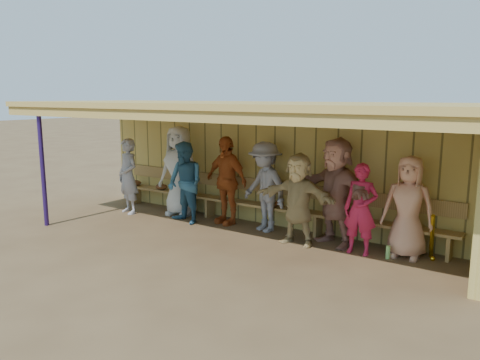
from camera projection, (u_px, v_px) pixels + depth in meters
The scene contains 13 objects.
ground at pixel (229, 238), 8.69m from camera, with size 90.00×90.00×0.00m, color brown.
player_a at pixel (128, 176), 10.42m from camera, with size 0.61×0.40×1.69m, color #9B9BA3.
player_b at pixel (180, 171), 10.25m from camera, with size 0.96×0.63×1.97m, color silver.
player_c at pixel (185, 183), 9.61m from camera, with size 0.82×0.64×1.69m, color #316687.
player_d at pixel (226, 180), 9.56m from camera, with size 1.06×0.44×1.81m, color #B24D1C.
player_e at pixel (265, 187), 9.04m from camera, with size 1.13×0.65×1.75m, color gray.
player_f at pixel (336, 191), 8.19m from camera, with size 1.78×0.57×1.92m, color tan.
player_g at pixel (361, 209), 7.72m from camera, with size 0.56×0.37×1.53m, color #C51F45.
player_h at pixel (408, 207), 7.54m from camera, with size 0.82×0.53×1.68m, color tan.
player_extra at pixel (298, 199), 8.22m from camera, with size 1.52×0.48×1.64m, color tan.
dugout_structure at pixel (267, 146), 8.73m from camera, with size 8.80×3.20×2.50m.
bench at pixel (261, 200), 9.50m from camera, with size 7.60×0.34×0.93m.
dugout_equipment at pixel (218, 197), 9.97m from camera, with size 7.15×0.62×0.80m.
Camera 1 is at (4.91, -6.77, 2.61)m, focal length 35.00 mm.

